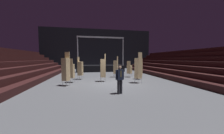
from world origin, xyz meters
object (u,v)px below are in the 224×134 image
(chair_stack_rear_left, at_px, (103,68))
(chair_stack_front_left, at_px, (80,68))
(man_with_tie, at_px, (120,78))
(chair_stack_mid_right, at_px, (140,69))
(chair_stack_rear_right, at_px, (138,68))
(stage_riser, at_px, (100,68))
(chair_stack_rear_centre, at_px, (116,67))
(chair_stack_mid_centre, at_px, (66,69))
(chair_stack_mid_left, at_px, (129,69))
(chair_stack_front_right, at_px, (71,71))

(chair_stack_rear_left, bearing_deg, chair_stack_front_left, 54.68)
(man_with_tie, xyz_separation_m, chair_stack_front_left, (-2.64, 5.49, 0.16))
(chair_stack_mid_right, bearing_deg, chair_stack_rear_right, 117.17)
(stage_riser, distance_m, chair_stack_rear_centre, 6.97)
(chair_stack_front_left, bearing_deg, stage_riser, 179.21)
(chair_stack_mid_centre, height_order, chair_stack_rear_left, chair_stack_mid_centre)
(stage_riser, distance_m, chair_stack_mid_left, 7.56)
(chair_stack_mid_right, bearing_deg, chair_stack_front_left, 44.17)
(chair_stack_rear_left, xyz_separation_m, chair_stack_rear_right, (2.83, -1.17, 0.04))
(chair_stack_rear_left, bearing_deg, man_with_tie, -170.81)
(stage_riser, relative_size, chair_stack_rear_left, 2.99)
(chair_stack_front_left, xyz_separation_m, chair_stack_rear_right, (4.91, -2.72, 0.17))
(chair_stack_mid_right, bearing_deg, chair_stack_rear_left, 62.53)
(chair_stack_rear_centre, bearing_deg, chair_stack_rear_left, 169.16)
(man_with_tie, distance_m, chair_stack_mid_right, 5.51)
(chair_stack_rear_left, distance_m, chair_stack_rear_centre, 2.85)
(chair_stack_mid_right, height_order, chair_stack_rear_left, chair_stack_rear_left)
(stage_riser, bearing_deg, chair_stack_front_right, -109.70)
(stage_riser, bearing_deg, man_with_tie, -89.98)
(chair_stack_front_right, height_order, chair_stack_mid_centre, chair_stack_mid_centre)
(man_with_tie, bearing_deg, chair_stack_mid_left, -132.11)
(chair_stack_front_left, xyz_separation_m, chair_stack_front_right, (-0.63, -1.50, -0.08))
(chair_stack_rear_centre, bearing_deg, chair_stack_rear_right, -136.63)
(chair_stack_rear_right, bearing_deg, chair_stack_rear_centre, 85.83)
(chair_stack_rear_centre, bearing_deg, chair_stack_mid_left, -74.24)
(chair_stack_mid_left, bearing_deg, chair_stack_front_left, -125.45)
(man_with_tie, xyz_separation_m, chair_stack_mid_centre, (-3.47, 2.75, 0.33))
(stage_riser, bearing_deg, chair_stack_rear_centre, -80.80)
(man_with_tie, relative_size, chair_stack_rear_left, 0.68)
(chair_stack_front_left, distance_m, chair_stack_rear_left, 2.60)
(chair_stack_mid_left, bearing_deg, chair_stack_mid_centre, -102.89)
(stage_riser, xyz_separation_m, chair_stack_mid_left, (2.61, -7.09, 0.33))
(man_with_tie, xyz_separation_m, chair_stack_mid_left, (2.60, 6.02, -0.05))
(chair_stack_front_left, relative_size, chair_stack_front_right, 1.08)
(chair_stack_mid_centre, bearing_deg, chair_stack_rear_centre, -112.08)
(chair_stack_mid_centre, distance_m, chair_stack_rear_centre, 5.77)
(stage_riser, distance_m, chair_stack_mid_right, 9.16)
(chair_stack_mid_right, xyz_separation_m, chair_stack_rear_left, (-3.70, -0.57, 0.21))
(chair_stack_mid_left, height_order, chair_stack_rear_centre, chair_stack_rear_centre)
(chair_stack_mid_right, distance_m, chair_stack_mid_centre, 6.86)
(stage_riser, xyz_separation_m, chair_stack_mid_right, (3.15, -8.59, 0.46))
(stage_riser, height_order, man_with_tie, stage_riser)
(chair_stack_mid_left, distance_m, chair_stack_rear_right, 3.28)
(chair_stack_front_left, bearing_deg, chair_stack_mid_centre, 1.41)
(chair_stack_rear_centre, bearing_deg, chair_stack_front_left, 126.35)
(man_with_tie, bearing_deg, chair_stack_rear_right, -148.09)
(stage_riser, relative_size, man_with_tie, 4.39)
(man_with_tie, distance_m, chair_stack_front_right, 5.16)
(chair_stack_rear_centre, bearing_deg, man_with_tie, -165.22)
(chair_stack_rear_left, distance_m, chair_stack_rear_right, 3.06)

